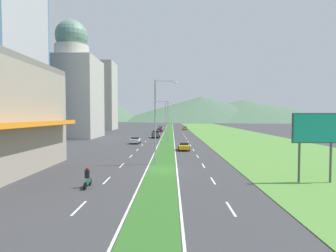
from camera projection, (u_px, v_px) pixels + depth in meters
ground_plane at (162, 170)px, 30.15m from camera, size 600.00×600.00×0.00m
grass_median at (168, 134)px, 90.09m from camera, size 3.20×240.00×0.06m
grass_verge_right at (229, 134)px, 89.81m from camera, size 24.00×240.00×0.06m
lane_dash_left_1 at (79, 208)px, 17.83m from camera, size 0.16×2.80×0.01m
lane_dash_left_2 at (107, 180)px, 25.42m from camera, size 0.16×2.80×0.01m
lane_dash_left_3 at (122, 165)px, 33.02m from camera, size 0.16×2.80×0.01m
lane_dash_left_4 at (131, 156)px, 40.61m from camera, size 0.16×2.80×0.01m
lane_dash_left_5 at (137, 150)px, 48.20m from camera, size 0.16×2.80×0.01m
lane_dash_left_6 at (142, 145)px, 55.80m from camera, size 0.16×2.80×0.01m
lane_dash_left_7 at (146, 142)px, 63.39m from camera, size 0.16×2.80×0.01m
lane_dash_left_8 at (148, 139)px, 70.99m from camera, size 0.16×2.80×0.01m
lane_dash_left_9 at (151, 137)px, 78.58m from camera, size 0.16×2.80×0.01m
lane_dash_left_10 at (153, 135)px, 86.18m from camera, size 0.16×2.80×0.01m
lane_dash_left_11 at (154, 133)px, 93.77m from camera, size 0.16×2.80×0.01m
lane_dash_right_1 at (231, 209)px, 17.69m from camera, size 0.16×2.80×0.01m
lane_dash_right_2 at (213, 181)px, 25.28m from camera, size 0.16×2.80×0.01m
lane_dash_right_3 at (203, 166)px, 32.87m from camera, size 0.16×2.80×0.01m
lane_dash_right_4 at (197, 156)px, 40.47m from camera, size 0.16×2.80×0.01m
lane_dash_right_5 at (193, 150)px, 48.06m from camera, size 0.16×2.80×0.01m
lane_dash_right_6 at (190, 145)px, 55.66m from camera, size 0.16×2.80×0.01m
lane_dash_right_7 at (188, 142)px, 63.25m from camera, size 0.16×2.80×0.01m
lane_dash_right_8 at (186, 139)px, 70.85m from camera, size 0.16×2.80×0.01m
lane_dash_right_9 at (185, 137)px, 78.44m from camera, size 0.16×2.80×0.01m
lane_dash_right_10 at (184, 135)px, 86.03m from camera, size 0.16×2.80×0.01m
lane_dash_right_11 at (183, 133)px, 93.63m from camera, size 0.16×2.80×0.01m
edge_line_median_left at (163, 134)px, 90.12m from camera, size 0.16×240.00×0.01m
edge_line_median_right at (173, 134)px, 90.07m from camera, size 0.16×240.00×0.01m
domed_building at (72, 88)px, 75.32m from camera, size 14.51×14.51×33.14m
midrise_colored at (101, 96)px, 118.21m from camera, size 12.63×12.63×29.85m
hill_far_left at (73, 102)px, 303.14m from camera, size 166.73×166.73×44.27m
hill_far_center at (201, 109)px, 319.56m from camera, size 206.11×206.11×29.26m
hill_far_right at (243, 110)px, 325.02m from camera, size 236.88×236.88×25.23m
street_lamp_near at (157, 117)px, 33.51m from camera, size 2.94×0.35×10.77m
street_lamp_mid at (166, 119)px, 60.04m from camera, size 3.50×0.38×9.62m
street_lamp_far at (166, 116)px, 86.51m from camera, size 2.98×0.36×10.46m
billboard_roadside at (316, 132)px, 24.22m from camera, size 4.32×0.28×6.48m
car_0 at (135, 140)px, 58.98m from camera, size 1.93×4.22×1.48m
car_1 at (161, 129)px, 108.91m from camera, size 1.86×4.10×1.37m
car_2 at (161, 128)px, 117.76m from camera, size 1.95×4.67×1.44m
car_3 at (184, 146)px, 47.64m from camera, size 1.95×4.10×1.40m
car_4 at (159, 130)px, 100.49m from camera, size 1.99×4.61×1.40m
car_5 at (185, 128)px, 116.74m from camera, size 1.88×4.41×1.45m
pickup_truck_0 at (156, 134)px, 74.59m from camera, size 2.18×5.40×2.00m
motorcycle_rider at (87, 179)px, 22.88m from camera, size 0.36×2.00×1.80m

